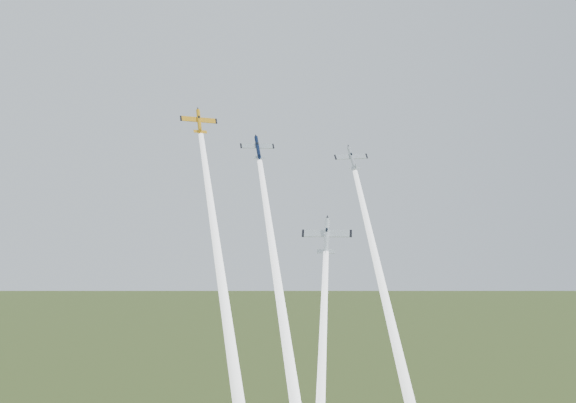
# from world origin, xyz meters

# --- Properties ---
(plane_yellow) EXTENTS (7.67, 6.04, 6.73)m
(plane_yellow) POSITION_xyz_m (-15.70, 2.27, 107.24)
(plane_yellow) COLOR orange
(smoke_trail_yellow) EXTENTS (10.33, 38.84, 60.89)m
(smoke_trail_yellow) POSITION_xyz_m (-11.47, -17.65, 74.67)
(smoke_trail_yellow) COLOR white
(plane_navy) EXTENTS (7.15, 5.16, 6.15)m
(plane_navy) POSITION_xyz_m (-4.74, 1.98, 102.45)
(plane_navy) COLOR #0D193A
(smoke_trail_navy) EXTENTS (7.57, 38.38, 59.63)m
(smoke_trail_navy) POSITION_xyz_m (-1.95, -17.80, 70.51)
(smoke_trail_navy) COLOR white
(plane_silver_right) EXTENTS (7.68, 5.37, 6.70)m
(plane_silver_right) POSITION_xyz_m (13.97, 4.98, 100.96)
(plane_silver_right) COLOR silver
(smoke_trail_silver_right) EXTENTS (7.69, 38.20, 59.35)m
(smoke_trail_silver_right) POSITION_xyz_m (16.82, -14.71, 69.16)
(smoke_trail_silver_right) COLOR white
(plane_silver_low) EXTENTS (9.79, 7.60, 8.03)m
(plane_silver_low) POSITION_xyz_m (6.12, -10.56, 85.96)
(plane_silver_low) COLOR silver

